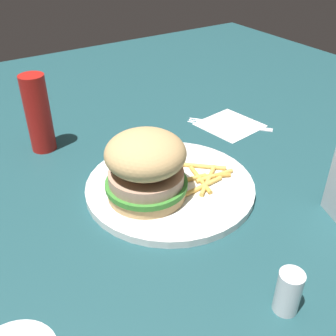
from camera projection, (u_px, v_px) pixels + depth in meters
ground_plane at (174, 193)px, 0.63m from camera, size 1.60×1.60×0.00m
plate at (168, 187)px, 0.63m from camera, size 0.27×0.27×0.01m
sandwich at (146, 166)px, 0.58m from camera, size 0.12×0.12×0.10m
fries_pile at (205, 178)px, 0.64m from camera, size 0.11×0.09×0.01m
napkin at (230, 125)px, 0.82m from camera, size 0.13×0.13×0.00m
fork at (229, 124)px, 0.82m from camera, size 0.13×0.14×0.00m
ketchup_bottle at (38, 114)px, 0.71m from camera, size 0.04×0.04×0.14m
salt_shaker at (288, 292)px, 0.43m from camera, size 0.03×0.03×0.06m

